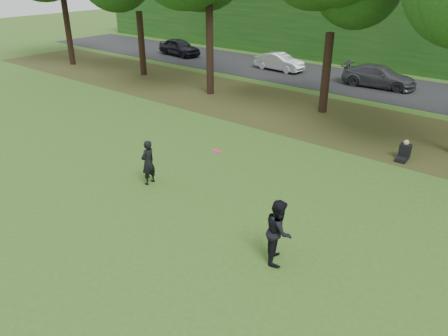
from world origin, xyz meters
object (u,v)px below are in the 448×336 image
(player_left, at_px, (148,162))
(player_right, at_px, (279,231))
(frisbee, at_px, (217,151))
(seated_person, at_px, (404,152))

(player_left, bearing_deg, player_right, 77.52)
(frisbee, relative_size, seated_person, 0.46)
(player_right, relative_size, seated_person, 2.18)
(frisbee, xyz_separation_m, seated_person, (3.07, 8.07, -1.89))
(player_right, distance_m, seated_person, 8.83)
(frisbee, bearing_deg, seated_person, 69.15)
(player_left, distance_m, seated_person, 10.21)
(player_right, bearing_deg, frisbee, 44.41)
(player_left, xyz_separation_m, frisbee, (3.32, -0.13, 1.38))
(player_right, relative_size, frisbee, 4.75)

